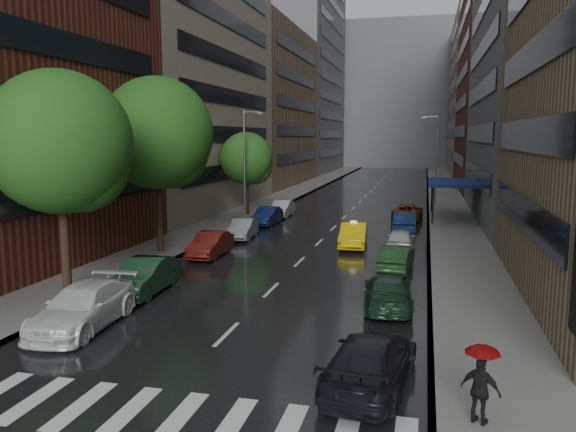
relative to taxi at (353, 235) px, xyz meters
The scene contains 18 objects.
ground 21.17m from the taxi, 96.54° to the right, with size 220.00×220.00×0.00m, color gray.
road 29.10m from the taxi, 94.75° to the left, with size 14.00×140.00×0.01m, color black.
sidewalk_left 31.16m from the taxi, 111.49° to the left, with size 4.00×140.00×0.15m, color gray.
sidewalk_right 29.73m from the taxi, 77.19° to the left, with size 4.00×140.00×0.15m, color gray.
crosswalk 23.13m from the taxi, 95.49° to the right, with size 13.15×2.80×0.01m.
buildings_left 44.29m from the taxi, 114.75° to the left, with size 8.00×108.00×38.00m.
buildings_right 40.44m from the taxi, 70.57° to the left, with size 8.05×109.10×36.00m.
building_far 98.20m from the taxi, 91.42° to the left, with size 40.00×14.00×32.00m, color slate.
tree_near 18.79m from the taxi, 128.21° to the right, with size 6.21×6.21×9.89m.
tree_mid 13.65m from the taxi, 156.16° to the right, with size 6.59×6.59×10.50m.
tree_far 16.80m from the taxi, 132.67° to the left, with size 4.64×4.64×7.40m.
taxi is the anchor object (origin of this frame).
parked_cars_left 9.46m from the taxi, 145.69° to the right, with size 2.58×34.70×1.59m.
parked_cars_right 4.78m from the taxi, 51.29° to the right, with size 2.66×38.13×1.52m.
ped_red_umbrella 22.53m from the taxi, 75.09° to the right, with size 1.07×0.82×2.01m.
street_lamp_left 14.16m from the taxi, 138.43° to the left, with size 1.74×0.22×9.00m.
street_lamp_right 24.91m from the taxi, 77.52° to the left, with size 1.74×0.22×9.00m.
awning 15.63m from the taxi, 64.83° to the left, with size 4.00×8.00×3.12m.
Camera 1 is at (6.73, -14.23, 7.06)m, focal length 35.00 mm.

